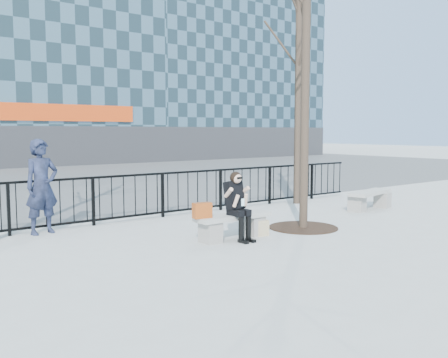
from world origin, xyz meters
TOP-DOWN VIEW (x-y plane):
  - ground at (0.00, 0.00)m, footprint 120.00×120.00m
  - street_surface at (0.00, 15.00)m, footprint 60.00×23.00m
  - railing at (0.00, 3.00)m, footprint 14.00×0.06m
  - building_right at (20.00, 27.00)m, footprint 16.20×10.20m
  - tree_right at (4.50, 2.60)m, footprint 2.80×2.80m
  - tree_grate at (1.90, -0.10)m, footprint 1.50×1.50m
  - bench_main at (0.00, 0.00)m, footprint 1.65×0.46m
  - bench_second at (5.26, 0.59)m, footprint 1.70×0.47m
  - seated_woman at (0.00, -0.16)m, footprint 0.50×0.64m
  - handbag at (-0.73, 0.02)m, footprint 0.37×0.22m
  - shopping_bag at (0.60, -0.15)m, footprint 0.35×0.19m
  - standing_man at (-2.79, 2.80)m, footprint 0.79×0.60m

SIDE VIEW (x-z plane):
  - ground at x=0.00m, z-range 0.00..0.00m
  - street_surface at x=0.00m, z-range 0.00..0.01m
  - tree_grate at x=1.90m, z-range 0.00..0.02m
  - shopping_bag at x=0.60m, z-range 0.00..0.32m
  - bench_main at x=0.00m, z-range 0.06..0.55m
  - bench_second at x=5.26m, z-range 0.06..0.56m
  - railing at x=0.00m, z-range 0.00..1.11m
  - handbag at x=-0.73m, z-range 0.49..0.78m
  - seated_woman at x=0.00m, z-range 0.00..1.34m
  - standing_man at x=-2.79m, z-range 0.00..1.96m
  - tree_right at x=4.50m, z-range 1.74..8.74m
  - building_right at x=20.00m, z-range 0.00..20.60m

